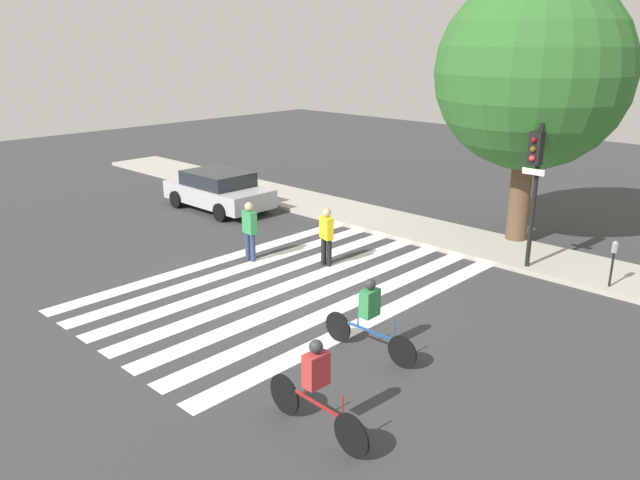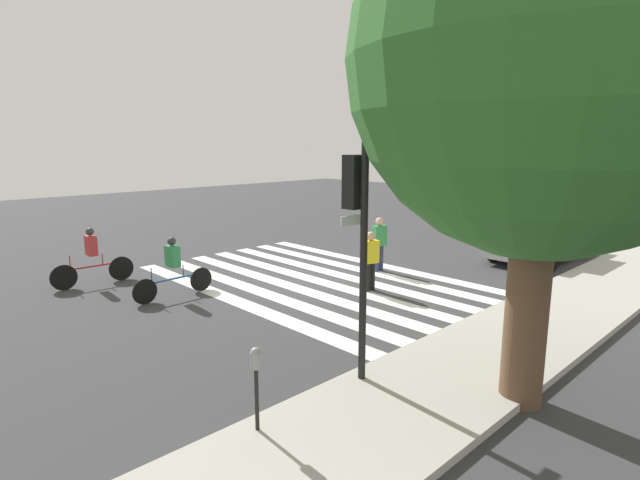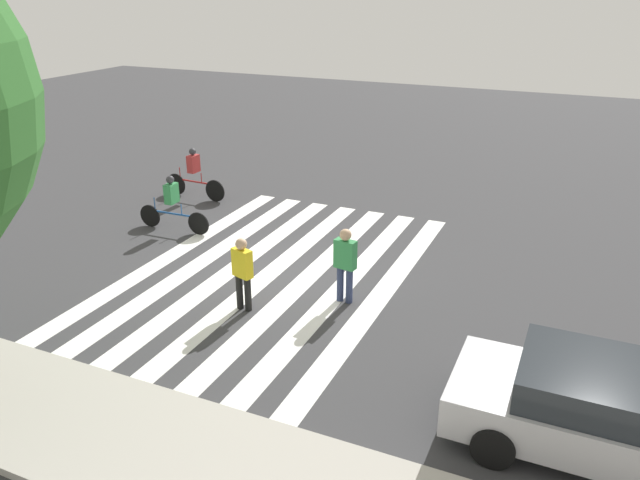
# 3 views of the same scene
# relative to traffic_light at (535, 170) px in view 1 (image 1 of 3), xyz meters

# --- Properties ---
(ground_plane) EXTENTS (60.00, 60.00, 0.00)m
(ground_plane) POSITION_rel_traffic_light_xyz_m (-3.88, -5.17, -2.79)
(ground_plane) COLOR #38383A
(sidewalk_curb) EXTENTS (36.00, 2.50, 0.14)m
(sidewalk_curb) POSITION_rel_traffic_light_xyz_m (-3.88, 1.08, -2.72)
(sidewalk_curb) COLOR #ADA89E
(sidewalk_curb) RESTS_ON ground_plane
(crosswalk_stripes) EXTENTS (6.12, 10.00, 0.01)m
(crosswalk_stripes) POSITION_rel_traffic_light_xyz_m (-3.88, -5.17, -2.79)
(crosswalk_stripes) COLOR white
(crosswalk_stripes) RESTS_ON ground_plane
(traffic_light) EXTENTS (0.60, 0.50, 3.98)m
(traffic_light) POSITION_rel_traffic_light_xyz_m (0.00, 0.00, 0.00)
(traffic_light) COLOR black
(traffic_light) RESTS_ON ground_plane
(parking_meter) EXTENTS (0.15, 0.15, 1.32)m
(parking_meter) POSITION_rel_traffic_light_xyz_m (2.16, 0.17, -1.80)
(parking_meter) COLOR black
(parking_meter) RESTS_ON ground_plane
(street_tree) EXTENTS (5.53, 5.53, 7.86)m
(street_tree) POSITION_rel_traffic_light_xyz_m (-1.38, 2.19, 2.28)
(street_tree) COLOR brown
(street_tree) RESTS_ON ground_plane
(pedestrian_adult_yellow_jacket) EXTENTS (0.50, 0.28, 1.70)m
(pedestrian_adult_yellow_jacket) POSITION_rel_traffic_light_xyz_m (-6.05, -4.50, -1.83)
(pedestrian_adult_yellow_jacket) COLOR navy
(pedestrian_adult_yellow_jacket) RESTS_ON ground_plane
(pedestrian_child_with_backpack) EXTENTS (0.49, 0.33, 1.63)m
(pedestrian_child_with_backpack) POSITION_rel_traffic_light_xyz_m (-4.23, -3.31, -1.87)
(pedestrian_child_with_backpack) COLOR black
(pedestrian_child_with_backpack) RESTS_ON ground_plane
(cyclist_mid_street) EXTENTS (2.26, 0.41, 1.65)m
(cyclist_mid_street) POSITION_rel_traffic_light_xyz_m (0.98, -9.09, -1.92)
(cyclist_mid_street) COLOR black
(cyclist_mid_street) RESTS_ON ground_plane
(cyclist_near_curb) EXTENTS (2.26, 0.41, 1.60)m
(cyclist_near_curb) POSITION_rel_traffic_light_xyz_m (-0.11, -6.46, -1.93)
(cyclist_near_curb) COLOR black
(cyclist_near_curb) RESTS_ON ground_plane
(car_parked_far_curb) EXTENTS (4.28, 2.11, 1.42)m
(car_parked_far_curb) POSITION_rel_traffic_light_xyz_m (-11.20, -1.68, -2.06)
(car_parked_far_curb) COLOR #B7B7BC
(car_parked_far_curb) RESTS_ON ground_plane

